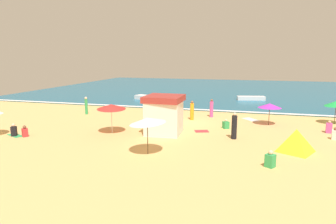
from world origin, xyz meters
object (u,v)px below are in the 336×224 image
object	(u,v)px
beachgoer_10	(270,160)
small_boat_0	(145,97)
beachgoer_4	(226,125)
beachgoer_3	(25,132)
beach_umbrella_2	(147,121)
beachgoer_2	(86,106)
beachgoer_7	(234,127)
beachgoer_9	(192,111)
small_boat_1	(251,98)
beachgoer_5	(14,130)
beachgoer_6	(329,128)
beachgoer_1	(335,134)
beach_umbrella_0	(111,107)
beach_tent	(296,140)
beach_umbrella_4	(270,106)
beachgoer_8	(212,109)
lifeguard_cabana	(164,114)
beach_umbrella_3	(336,103)

from	to	relation	value
beachgoer_10	small_boat_0	bearing A→B (deg)	124.93
beachgoer_4	small_boat_0	size ratio (longest dim) A/B	0.26
beachgoer_3	small_boat_0	xyz separation A→B (m)	(2.00, 19.82, 0.00)
beach_umbrella_2	beachgoer_2	size ratio (longest dim) A/B	1.56
beachgoer_7	beachgoer_9	world-z (taller)	beachgoer_7
beachgoer_10	small_boat_1	size ratio (longest dim) A/B	0.25
beach_umbrella_2	beachgoer_9	size ratio (longest dim) A/B	1.56
beach_umbrella_2	beachgoer_5	size ratio (longest dim) A/B	2.94
beachgoer_4	beachgoer_6	xyz separation A→B (m)	(7.71, 0.73, 0.09)
beachgoer_3	beachgoer_10	distance (m)	16.97
beachgoer_2	beachgoer_7	bearing A→B (deg)	-19.39
beachgoer_1	beachgoer_6	distance (m)	1.94
beach_umbrella_0	beachgoer_1	world-z (taller)	beach_umbrella_0
beachgoer_2	beach_umbrella_2	bearing A→B (deg)	-44.72
beach_tent	small_boat_0	xyz separation A→B (m)	(-16.51, 18.17, -0.34)
beachgoer_4	beachgoer_6	bearing A→B (deg)	5.43
beach_umbrella_2	beachgoer_4	xyz separation A→B (m)	(3.90, 7.84, -1.73)
beach_umbrella_4	beachgoer_8	bearing A→B (deg)	158.85
beach_umbrella_0	beach_umbrella_2	distance (m)	5.85
lifeguard_cabana	beachgoer_7	size ratio (longest dim) A/B	1.52
beachgoer_2	beachgoer_5	bearing A→B (deg)	-94.19
beachgoer_1	beachgoer_10	size ratio (longest dim) A/B	0.95
beachgoer_9	beachgoer_2	bearing A→B (deg)	-178.36
beachgoer_4	beachgoer_7	size ratio (longest dim) A/B	0.41
beachgoer_7	beachgoer_8	xyz separation A→B (m)	(-2.62, 7.38, -0.06)
small_boat_1	beachgoer_4	bearing A→B (deg)	-96.06
beachgoer_5	beachgoer_6	bearing A→B (deg)	18.16
beachgoer_9	small_boat_0	bearing A→B (deg)	128.66
beach_tent	beachgoer_4	size ratio (longest dim) A/B	3.03
beach_umbrella_2	beach_umbrella_0	bearing A→B (deg)	137.50
beach_umbrella_2	beach_tent	bearing A→B (deg)	18.74
lifeguard_cabana	beach_tent	xyz separation A→B (m)	(9.03, -2.04, -0.76)
beach_umbrella_0	beach_umbrella_3	world-z (taller)	beach_umbrella_0
beachgoer_1	beachgoer_9	size ratio (longest dim) A/B	0.50
beachgoer_3	beachgoer_9	xyz separation A→B (m)	(10.52, 9.17, 0.47)
beach_umbrella_2	small_boat_0	size ratio (longest dim) A/B	0.92
beach_umbrella_0	small_boat_1	xyz separation A→B (m)	(9.97, 20.46, -1.69)
beachgoer_3	beachgoer_8	world-z (taller)	beachgoer_8
beachgoer_5	beachgoer_2	bearing A→B (deg)	85.81
beachgoer_6	beach_umbrella_4	bearing A→B (deg)	158.91
beachgoer_3	beach_umbrella_2	bearing A→B (deg)	-7.17
beach_umbrella_3	beachgoer_8	bearing A→B (deg)	179.08
small_boat_1	beach_umbrella_0	bearing A→B (deg)	-115.97
beachgoer_6	beach_tent	bearing A→B (deg)	-118.25
beachgoer_1	small_boat_1	xyz separation A→B (m)	(-5.93, 17.78, -0.02)
beachgoer_4	beachgoer_10	world-z (taller)	beachgoer_10
beachgoer_10	small_boat_1	xyz separation A→B (m)	(-1.29, 24.67, -0.04)
beach_umbrella_4	beachgoer_4	world-z (taller)	beach_umbrella_4
beachgoer_2	beachgoer_6	distance (m)	21.88
small_boat_0	beach_tent	bearing A→B (deg)	-47.74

